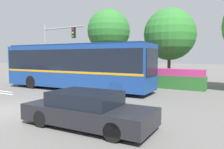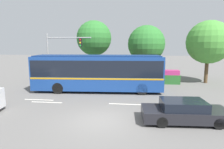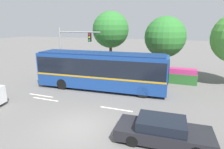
# 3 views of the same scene
# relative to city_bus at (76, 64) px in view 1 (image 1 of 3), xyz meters

# --- Properties ---
(ground_plane) EXTENTS (140.00, 140.00, 0.00)m
(ground_plane) POSITION_rel_city_bus_xyz_m (1.42, -6.81, -1.91)
(ground_plane) COLOR slate
(city_bus) EXTENTS (11.90, 3.23, 3.37)m
(city_bus) POSITION_rel_city_bus_xyz_m (0.00, 0.00, 0.00)
(city_bus) COLOR navy
(city_bus) RESTS_ON ground
(sedan_foreground) EXTENTS (4.81, 2.12, 1.25)m
(sedan_foreground) POSITION_rel_city_bus_xyz_m (6.15, -6.52, -1.32)
(sedan_foreground) COLOR black
(sedan_foreground) RESTS_ON ground
(traffic_light_pole) EXTENTS (4.85, 0.24, 5.53)m
(traffic_light_pole) POSITION_rel_city_bus_xyz_m (-4.61, 2.38, 1.71)
(traffic_light_pole) COLOR gray
(traffic_light_pole) RESTS_ON ground
(flowering_hedge) EXTENTS (8.62, 1.01, 1.52)m
(flowering_hedge) POSITION_rel_city_bus_xyz_m (4.10, 4.37, -1.16)
(flowering_hedge) COLOR #286028
(flowering_hedge) RESTS_ON ground
(street_tree_left) EXTENTS (4.52, 4.52, 7.43)m
(street_tree_left) POSITION_rel_city_bus_xyz_m (-1.87, 7.52, 3.24)
(street_tree_left) COLOR brown
(street_tree_left) RESTS_ON ground
(street_tree_centre) EXTENTS (4.59, 4.59, 6.73)m
(street_tree_centre) POSITION_rel_city_bus_xyz_m (4.83, 7.08, 2.51)
(street_tree_centre) COLOR brown
(street_tree_centre) RESTS_ON ground
(lane_stripe_near) EXTENTS (2.40, 0.16, 0.01)m
(lane_stripe_near) POSITION_rel_city_bus_xyz_m (-3.19, -3.91, -1.91)
(lane_stripe_near) COLOR silver
(lane_stripe_near) RESTS_ON ground
(lane_stripe_mid) EXTENTS (2.40, 0.16, 0.01)m
(lane_stripe_mid) POSITION_rel_city_bus_xyz_m (2.72, -3.70, -1.91)
(lane_stripe_mid) COLOR silver
(lane_stripe_mid) RESTS_ON ground
(lane_stripe_far) EXTENTS (2.40, 0.16, 0.01)m
(lane_stripe_far) POSITION_rel_city_bus_xyz_m (-4.10, -3.34, -1.91)
(lane_stripe_far) COLOR silver
(lane_stripe_far) RESTS_ON ground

